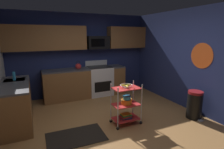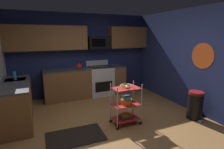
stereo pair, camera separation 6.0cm
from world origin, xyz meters
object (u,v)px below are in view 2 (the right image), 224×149
fruit_bowl (126,86)px  kettle (79,66)px  oven_range (100,80)px  rolling_cart (126,104)px  mixing_bowl_small (127,97)px  trash_can (195,105)px  dish_soap_bottle (15,76)px  book_stack (126,116)px  mixing_bowl_large (126,101)px  microwave (99,42)px

fruit_bowl → kettle: kettle is taller
oven_range → fruit_bowl: size_ratio=4.04×
rolling_cart → mixing_bowl_small: bearing=-58.0°
rolling_cart → trash_can: (1.61, -0.43, -0.12)m
dish_soap_bottle → mixing_bowl_small: bearing=-31.3°
trash_can → book_stack: bearing=165.2°
rolling_cart → dish_soap_bottle: size_ratio=4.57×
fruit_bowl → mixing_bowl_large: bearing=-0.0°
oven_range → rolling_cart: oven_range is taller
mixing_bowl_large → kettle: bearing=103.7°
mixing_bowl_large → kettle: size_ratio=0.95×
mixing_bowl_small → kettle: size_ratio=0.69×
rolling_cart → fruit_bowl: bearing=174.6°
mixing_bowl_small → dish_soap_bottle: dish_soap_bottle is taller
trash_can → oven_range: bearing=119.1°
microwave → kettle: bearing=-171.0°
mixing_bowl_small → kettle: (-0.51, 2.14, 0.38)m
microwave → kettle: (-0.69, -0.11, -0.70)m
fruit_bowl → mixing_bowl_large: size_ratio=1.08×
book_stack → microwave: bearing=85.3°
book_stack → kettle: 2.33m
book_stack → trash_can: trash_can is taller
rolling_cart → mixing_bowl_large: (0.01, 0.00, 0.07)m
dish_soap_bottle → trash_can: bearing=-24.7°
mixing_bowl_small → oven_range: bearing=85.4°
rolling_cart → dish_soap_bottle: 2.62m
dish_soap_bottle → trash_can: (3.80, -1.75, -0.69)m
rolling_cart → kettle: size_ratio=3.47×
microwave → mixing_bowl_small: size_ratio=3.85×
rolling_cart → trash_can: bearing=-14.8°
oven_range → book_stack: size_ratio=4.14×
fruit_bowl → dish_soap_bottle: dish_soap_bottle is taller
rolling_cart → dish_soap_bottle: dish_soap_bottle is taller
microwave → fruit_bowl: (-0.18, -2.24, -0.82)m
kettle → mixing_bowl_small: bearing=-76.5°
book_stack → dish_soap_bottle: 2.69m
oven_range → mixing_bowl_large: bearing=-94.6°
mixing_bowl_large → dish_soap_bottle: bearing=149.0°
oven_range → kettle: kettle is taller
fruit_bowl → book_stack: size_ratio=1.02×
fruit_bowl → trash_can: size_ratio=0.41×
microwave → book_stack: 2.71m
kettle → dish_soap_bottle: kettle is taller
oven_range → rolling_cart: 2.14m
kettle → dish_soap_bottle: size_ratio=1.32×
book_stack → mixing_bowl_large: bearing=-0.0°
kettle → dish_soap_bottle: bearing=-154.5°
trash_can → kettle: bearing=129.6°
rolling_cart → trash_can: rolling_cart is taller
oven_range → book_stack: oven_range is taller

